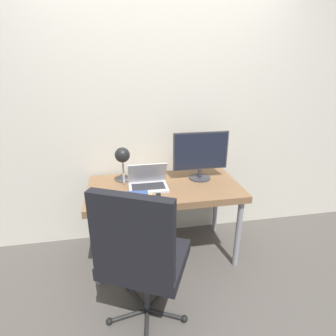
{
  "coord_description": "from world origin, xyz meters",
  "views": [
    {
      "loc": [
        -0.35,
        -1.76,
        1.72
      ],
      "look_at": [
        0.03,
        0.31,
        0.91
      ],
      "focal_mm": 28.0,
      "sensor_mm": 36.0,
      "label": 1
    }
  ],
  "objects": [
    {
      "name": "tv_remote",
      "position": [
        -0.09,
        0.1,
        0.74
      ],
      "size": [
        0.06,
        0.15,
        0.02
      ],
      "color": "black",
      "rests_on": "desk"
    },
    {
      "name": "monitor",
      "position": [
        0.36,
        0.45,
        0.98
      ],
      "size": [
        0.52,
        0.2,
        0.45
      ],
      "color": "#333338",
      "rests_on": "desk"
    },
    {
      "name": "office_chair",
      "position": [
        -0.28,
        -0.38,
        0.61
      ],
      "size": [
        0.69,
        0.66,
        1.08
      ],
      "color": "black",
      "rests_on": "ground_plane"
    },
    {
      "name": "laptop",
      "position": [
        -0.15,
        0.33,
        0.78
      ],
      "size": [
        0.34,
        0.24,
        0.23
      ],
      "color": "silver",
      "rests_on": "desk"
    },
    {
      "name": "wall_back",
      "position": [
        0.0,
        0.76,
        1.3
      ],
      "size": [
        8.0,
        0.05,
        2.6
      ],
      "color": "beige",
      "rests_on": "ground_plane"
    },
    {
      "name": "desk",
      "position": [
        0.0,
        0.35,
        0.66
      ],
      "size": [
        1.35,
        0.69,
        0.73
      ],
      "color": "brown",
      "rests_on": "ground_plane"
    },
    {
      "name": "ground_plane",
      "position": [
        0.0,
        0.0,
        0.0
      ],
      "size": [
        12.0,
        12.0,
        0.0
      ],
      "primitive_type": "plane",
      "color": "#514C47"
    },
    {
      "name": "game_controller",
      "position": [
        -0.5,
        0.13,
        0.75
      ],
      "size": [
        0.14,
        0.11,
        0.04
      ],
      "color": "white",
      "rests_on": "desk"
    },
    {
      "name": "book_stack",
      "position": [
        -0.26,
        0.11,
        0.75
      ],
      "size": [
        0.27,
        0.21,
        0.04
      ],
      "color": "gold",
      "rests_on": "desk"
    },
    {
      "name": "desk_lamp",
      "position": [
        -0.35,
        0.44,
        0.98
      ],
      "size": [
        0.15,
        0.27,
        0.35
      ],
      "color": "#4C4C51",
      "rests_on": "desk"
    }
  ]
}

